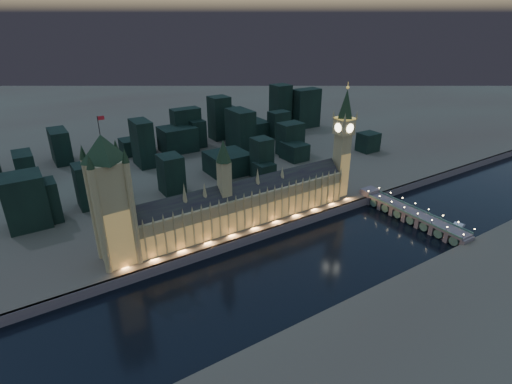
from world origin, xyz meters
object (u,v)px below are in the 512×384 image
elizabeth_tower (343,135)px  westminster_bridge (409,214)px  victoria_tower (110,195)px  river_boat (454,231)px  palace_of_westminster (245,203)px

elizabeth_tower → westminster_bridge: bearing=-67.5°
elizabeth_tower → victoria_tower: bearing=-180.0°
victoria_tower → river_boat: (260.43, -101.52, -59.74)m
victoria_tower → elizabeth_tower: elizabeth_tower is taller
elizabeth_tower → river_boat: bearing=-67.3°
westminster_bridge → river_boat: (15.40, -36.14, -4.44)m
elizabeth_tower → westminster_bridge: (27.03, -65.39, -63.93)m
river_boat → palace_of_westminster: bearing=146.3°
elizabeth_tower → westminster_bridge: size_ratio=0.98×
westminster_bridge → river_boat: 39.54m
victoria_tower → elizabeth_tower: bearing=0.0°
river_boat → westminster_bridge: bearing=113.1°
westminster_bridge → river_boat: size_ratio=2.73×
victoria_tower → river_boat: victoria_tower is taller
palace_of_westminster → river_boat: palace_of_westminster is taller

